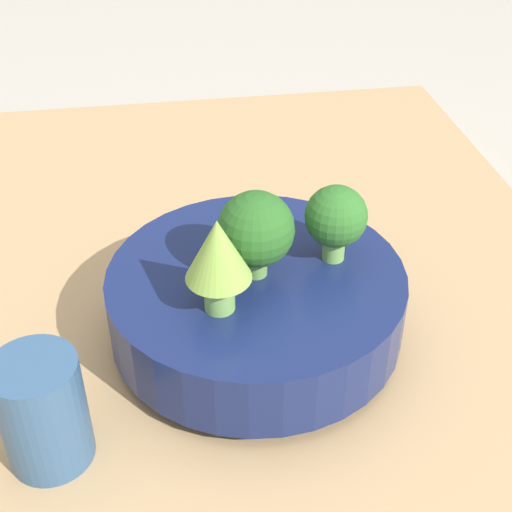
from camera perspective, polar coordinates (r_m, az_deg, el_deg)
name	(u,v)px	position (r m, az deg, el deg)	size (l,w,h in m)	color
ground_plane	(227,378)	(0.74, -2.30, -9.72)	(6.00, 6.00, 0.00)	#ADA89E
table	(227,361)	(0.72, -2.35, -8.40)	(1.17, 0.82, 0.05)	tan
bowl	(256,302)	(0.68, 0.00, -3.67)	(0.28, 0.28, 0.08)	navy
broccoli_floret_front	(336,218)	(0.66, 6.41, 3.04)	(0.06, 0.06, 0.08)	#7AB256
romanesco_piece_far	(218,255)	(0.59, -3.06, 0.09)	(0.06, 0.06, 0.09)	#7AB256
broccoli_floret_center	(256,230)	(0.63, 0.00, 2.08)	(0.07, 0.07, 0.08)	#6BA34C
cup	(43,411)	(0.60, -16.68, -11.83)	(0.07, 0.07, 0.10)	#33567F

